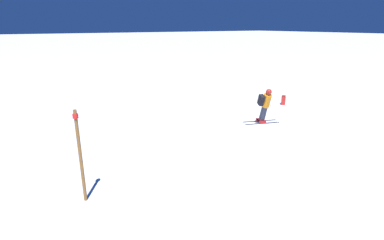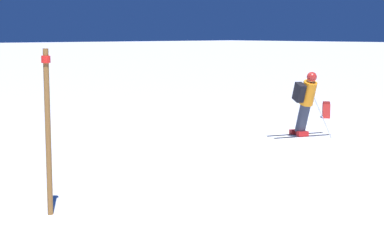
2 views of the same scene
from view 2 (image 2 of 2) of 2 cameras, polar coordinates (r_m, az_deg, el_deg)
ground_plane at (r=17.26m, az=6.20°, el=-0.89°), size 300.00×300.00×0.00m
skier at (r=16.05m, az=10.05°, el=1.67°), size 1.29×1.67×1.69m
spare_backpack at (r=20.00m, az=11.85°, el=0.88°), size 0.36×0.37×0.50m
trail_marker at (r=9.23m, az=-12.69°, el=-0.50°), size 0.13×0.13×2.37m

